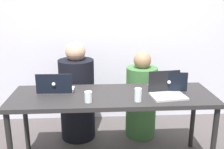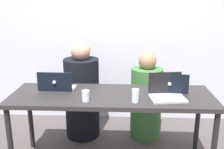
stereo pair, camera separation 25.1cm
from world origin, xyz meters
name	(u,v)px [view 1 (the left image)]	position (x,y,z in m)	size (l,w,h in m)	color
back_wall	(107,36)	(0.00, 1.17, 1.16)	(5.04, 0.10, 2.32)	silver
desk	(112,101)	(0.00, 0.00, 0.69)	(1.94, 0.64, 0.76)	#282627
person_on_left	(77,96)	(-0.38, 0.58, 0.52)	(0.44, 0.44, 1.18)	black
person_on_right	(141,99)	(0.38, 0.58, 0.47)	(0.41, 0.41, 1.05)	#396836
laptop_back_left	(56,88)	(-0.55, 0.08, 0.80)	(0.34, 0.25, 0.21)	silver
laptop_back_right	(167,86)	(0.55, 0.09, 0.80)	(0.38, 0.26, 0.21)	silver
laptop_front_right	(167,91)	(0.51, -0.06, 0.80)	(0.34, 0.28, 0.22)	#B0B3B6
water_glass_right	(138,96)	(0.22, -0.19, 0.81)	(0.06, 0.06, 0.12)	silver
water_glass_left	(88,98)	(-0.22, -0.18, 0.80)	(0.07, 0.07, 0.10)	silver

